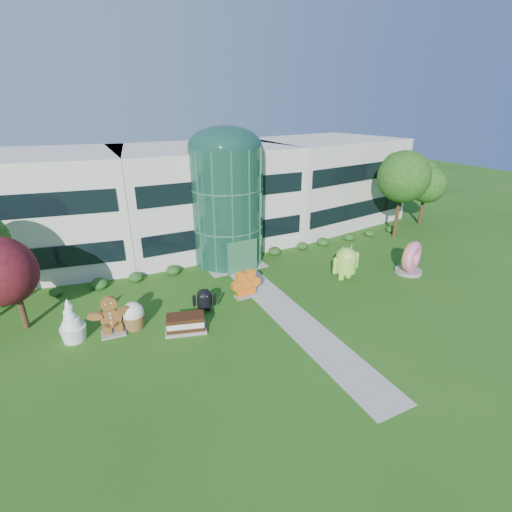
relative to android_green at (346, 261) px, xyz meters
name	(u,v)px	position (x,y,z in m)	size (l,w,h in m)	color
ground	(301,326)	(-6.89, -4.33, -1.51)	(140.00, 140.00, 0.00)	#215114
building	(204,195)	(-6.89, 13.67, 3.14)	(46.00, 15.00, 9.30)	beige
atrium	(227,206)	(-6.89, 7.67, 3.39)	(6.00, 6.00, 9.80)	#194738
walkway	(285,311)	(-6.89, -2.33, -1.49)	(2.40, 20.00, 0.04)	#9E9E93
tree_red	(15,285)	(-22.39, 3.17, 1.49)	(4.00, 4.00, 6.00)	#3F0C14
trees_backdrop	(223,212)	(-6.89, 8.67, 2.69)	(52.00, 8.00, 8.40)	#104110
android_green	(346,261)	(0.00, 0.00, 0.00)	(2.67, 1.78, 3.02)	#9ADA46
android_black	(204,298)	(-11.72, 0.19, -0.59)	(1.63, 1.09, 1.85)	black
donut	(411,257)	(5.37, -1.53, -0.12)	(2.67, 1.28, 2.77)	#F85E8E
gingerbread	(111,316)	(-17.61, 0.02, -0.21)	(2.83, 1.09, 2.61)	brown
ice_cream_sandwich	(186,323)	(-13.56, -1.65, -0.96)	(2.48, 1.24, 1.11)	black
honeycomb	(246,285)	(-8.38, 0.76, -0.57)	(2.40, 0.86, 1.89)	orange
froyo	(71,320)	(-19.73, 0.44, -0.17)	(1.57, 1.57, 2.69)	white
cupcake	(133,315)	(-16.33, 0.21, -0.64)	(1.45, 1.45, 1.74)	white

